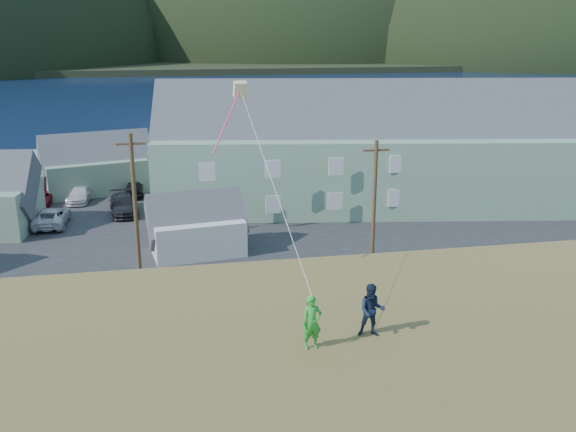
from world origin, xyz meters
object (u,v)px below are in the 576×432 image
at_px(lodge, 376,149).
at_px(kite_flyer_green, 312,323).
at_px(shed_white, 196,225).
at_px(wharf, 125,161).
at_px(kite_flyer_navy, 372,310).
at_px(shed_palegreen_far, 97,165).

height_order(lodge, kite_flyer_green, lodge).
bearing_deg(shed_white, wharf, 94.07).
relative_size(wharf, kite_flyer_navy, 16.95).
xyz_separation_m(wharf, shed_palegreen_far, (-1.73, -12.02, 2.20)).
bearing_deg(kite_flyer_navy, wharf, 112.34).
xyz_separation_m(lodge, kite_flyer_navy, (-12.43, -37.22, 2.84)).
height_order(wharf, kite_flyer_green, kite_flyer_green).
relative_size(wharf, shed_palegreen_far, 2.28).
distance_m(shed_palegreen_far, kite_flyer_navy, 48.74).
relative_size(lodge, shed_palegreen_far, 3.43).
distance_m(shed_white, kite_flyer_navy, 28.47).
relative_size(wharf, lodge, 0.66).
height_order(kite_flyer_green, kite_flyer_navy, kite_flyer_navy).
bearing_deg(shed_palegreen_far, wharf, 67.07).
bearing_deg(shed_palegreen_far, shed_white, -81.22).
height_order(shed_palegreen_far, kite_flyer_green, kite_flyer_green).
distance_m(shed_white, shed_palegreen_far, 21.08).
height_order(wharf, lodge, lodge).
relative_size(shed_palegreen_far, kite_flyer_green, 7.57).
height_order(lodge, kite_flyer_navy, lodge).
height_order(shed_white, kite_flyer_green, kite_flyer_green).
bearing_deg(lodge, shed_palegreen_far, 167.57).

